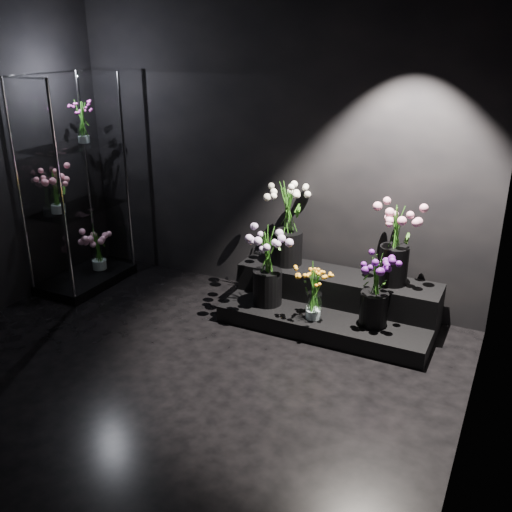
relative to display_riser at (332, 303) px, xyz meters
The scene contains 13 objects.
floor 1.82m from the display_riser, 114.88° to the right, with size 4.00×4.00×0.00m, color black.
wall_back 1.50m from the display_riser, 155.14° to the left, with size 4.00×4.00×0.00m, color black.
wall_right 2.40m from the display_riser, 53.09° to the right, with size 4.00×4.00×0.00m, color black.
display_riser is the anchor object (origin of this frame).
display_case 2.63m from the display_riser, behind, with size 0.55×0.92×2.02m.
bouquet_orange_bells 0.40m from the display_riser, 100.55° to the right, with size 0.30×0.30×0.48m.
bouquet_lilac 0.68m from the display_riser, 156.35° to the right, with size 0.42×0.42×0.70m.
bouquet_purple 0.56m from the display_riser, 26.28° to the right, with size 0.40×0.40×0.60m.
bouquet_cream_roses 0.83m from the display_riser, 164.09° to the left, with size 0.45×0.45×0.77m.
bouquet_pink_roses 0.79m from the display_riser, 14.88° to the left, with size 0.40×0.40×0.67m.
bouquet_case_pink 2.71m from the display_riser, 167.74° to the right, with size 0.31×0.31×0.40m.
bouquet_case_magenta 2.85m from the display_riser, behind, with size 0.24×0.24×0.40m.
bouquet_case_base_pink 2.46m from the display_riser, behind, with size 0.35×0.35×0.42m.
Camera 1 is at (2.14, -2.65, 2.35)m, focal length 40.00 mm.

